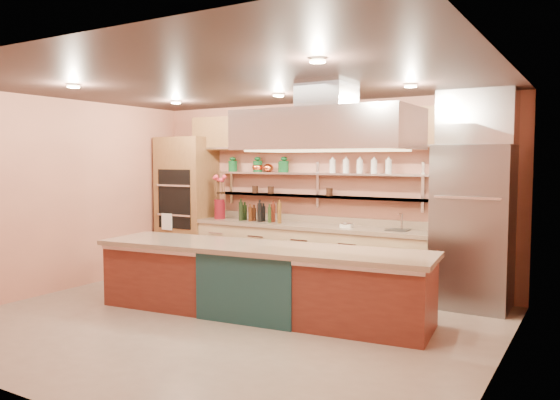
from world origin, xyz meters
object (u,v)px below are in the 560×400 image
Objects in this scene: copper_kettle at (268,168)px; green_canister at (282,167)px; flower_vase at (220,209)px; kitchen_scale at (347,224)px; refrigerator at (473,227)px; island at (260,280)px.

copper_kettle is 1.05× the size of green_canister.
kitchen_scale is (2.30, 0.00, -0.11)m from flower_vase.
kitchen_scale is at bearing 0.00° from flower_vase.
flower_vase is 1.31m from green_canister.
refrigerator reaches higher than kitchen_scale.
copper_kettle is at bearing 175.95° from refrigerator.
flower_vase is at bearing 131.73° from island.
copper_kettle is at bearing 180.00° from green_canister.
refrigerator is 2.82m from island.
refrigerator is 0.51× the size of island.
green_canister is at bearing 0.00° from copper_kettle.
flower_vase is at bearing -164.95° from copper_kettle.
flower_vase is at bearing -168.54° from green_canister.
island is 1.83m from kitchen_scale.
island is at bearing -60.68° from copper_kettle.
green_canister is at bearing 175.59° from refrigerator.
copper_kettle is at bearing 112.96° from island.
island is at bearing -67.06° from green_canister.
green_canister reaches higher than island.
island is (-2.16, -1.69, -0.62)m from refrigerator.
refrigerator is 3.08m from green_canister.
copper_kettle is at bearing 167.86° from kitchen_scale.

